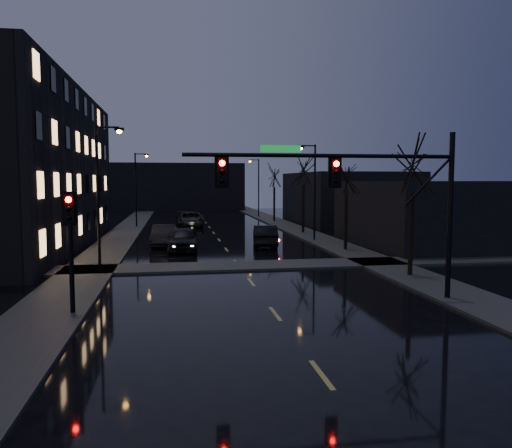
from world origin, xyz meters
name	(u,v)px	position (x,y,z in m)	size (l,w,h in m)	color
ground	(348,409)	(0.00, 0.00, 0.00)	(160.00, 160.00, 0.00)	black
sidewalk_left	(120,237)	(-8.50, 35.00, 0.06)	(3.00, 140.00, 0.12)	#2D2D2B
sidewalk_right	(307,234)	(8.50, 35.00, 0.06)	(3.00, 140.00, 0.12)	#2D2D2B
sidewalk_cross	(240,266)	(0.00, 18.50, 0.06)	(40.00, 3.00, 0.12)	#2D2D2B
apartment_block	(1,168)	(-16.50, 30.00, 6.00)	(12.00, 30.00, 12.00)	black
commercial_right_near	(424,213)	(15.50, 26.00, 2.50)	(10.00, 14.00, 5.00)	black
commercial_right_far	(347,198)	(17.00, 48.00, 3.00)	(12.00, 18.00, 6.00)	black
far_block	(178,187)	(-3.00, 78.00, 4.00)	(22.00, 10.00, 8.00)	black
signal_mast	(365,184)	(3.85, 9.00, 4.87)	(11.11, 0.41, 7.00)	black
signal_pole_left	(70,235)	(-7.50, 8.99, 3.01)	(0.35, 0.41, 4.53)	black
tree_near	(413,157)	(8.40, 14.00, 6.22)	(3.52, 3.52, 8.08)	black
tree_mid_a	(347,169)	(8.40, 24.00, 5.83)	(3.30, 3.30, 7.58)	black
tree_mid_b	(304,164)	(8.40, 36.00, 6.61)	(3.74, 3.74, 8.59)	black
tree_far	(274,172)	(8.40, 50.00, 6.06)	(3.43, 3.43, 7.88)	black
streetlight_l_near	(102,185)	(-7.58, 18.00, 4.77)	(1.53, 0.28, 8.00)	black
streetlight_l_far	(138,183)	(-7.58, 45.00, 4.77)	(1.53, 0.28, 8.00)	black
streetlight_r_mid	(312,184)	(7.58, 30.00, 4.77)	(1.53, 0.28, 8.00)	black
streetlight_r_far	(257,183)	(7.58, 58.00, 4.77)	(1.53, 0.28, 8.00)	black
oncoming_car_a	(183,239)	(-3.17, 25.75, 0.86)	(2.03, 5.05, 1.72)	black
oncoming_car_b	(164,236)	(-4.55, 28.64, 0.81)	(1.72, 4.94, 1.63)	black
oncoming_car_c	(191,219)	(-1.97, 44.66, 0.82)	(2.72, 5.90, 1.64)	black
oncoming_car_d	(186,218)	(-2.42, 49.33, 0.69)	(1.94, 4.77, 1.39)	black
lead_car	(265,236)	(3.13, 27.38, 0.82)	(1.73, 4.97, 1.64)	black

